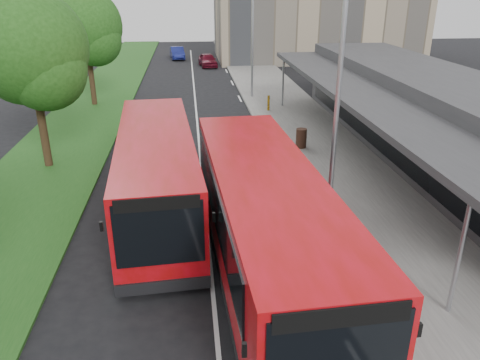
{
  "coord_description": "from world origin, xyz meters",
  "views": [
    {
      "loc": [
        -0.42,
        -12.04,
        7.81
      ],
      "look_at": [
        1.22,
        2.93,
        1.5
      ],
      "focal_mm": 35.0,
      "sensor_mm": 36.0,
      "label": 1
    }
  ],
  "objects_px": {
    "lamp_post_near": "(336,92)",
    "bollard": "(268,103)",
    "tree_far": "(86,31)",
    "car_near": "(208,60)",
    "tree_mid": "(31,56)",
    "lamp_post_far": "(251,32)",
    "bus_main": "(265,224)",
    "bus_second": "(157,173)",
    "litter_bin": "(301,138)",
    "car_far": "(177,53)"
  },
  "relations": [
    {
      "from": "car_near",
      "to": "car_far",
      "type": "distance_m",
      "value": 6.57
    },
    {
      "from": "tree_mid",
      "to": "lamp_post_far",
      "type": "xyz_separation_m",
      "value": [
        11.13,
        12.95,
        -0.32
      ]
    },
    {
      "from": "tree_far",
      "to": "bus_second",
      "type": "xyz_separation_m",
      "value": [
        5.34,
        -17.26,
        -3.43
      ]
    },
    {
      "from": "bus_main",
      "to": "bus_second",
      "type": "height_order",
      "value": "bus_main"
    },
    {
      "from": "litter_bin",
      "to": "bollard",
      "type": "height_order",
      "value": "bollard"
    },
    {
      "from": "lamp_post_near",
      "to": "car_near",
      "type": "xyz_separation_m",
      "value": [
        -2.5,
        34.89,
        -4.06
      ]
    },
    {
      "from": "tree_mid",
      "to": "litter_bin",
      "type": "xyz_separation_m",
      "value": [
        12.14,
        1.04,
        -4.4
      ]
    },
    {
      "from": "tree_far",
      "to": "car_near",
      "type": "height_order",
      "value": "tree_far"
    },
    {
      "from": "tree_far",
      "to": "litter_bin",
      "type": "relative_size",
      "value": 7.98
    },
    {
      "from": "lamp_post_near",
      "to": "bus_main",
      "type": "xyz_separation_m",
      "value": [
        -2.57,
        -2.68,
        -3.06
      ]
    },
    {
      "from": "tree_far",
      "to": "car_near",
      "type": "distance_m",
      "value": 18.55
    },
    {
      "from": "lamp_post_far",
      "to": "car_far",
      "type": "xyz_separation_m",
      "value": [
        -5.67,
        20.65,
        -4.05
      ]
    },
    {
      "from": "tree_mid",
      "to": "lamp_post_far",
      "type": "distance_m",
      "value": 17.08
    },
    {
      "from": "tree_far",
      "to": "bus_main",
      "type": "relative_size",
      "value": 0.67
    },
    {
      "from": "tree_far",
      "to": "bus_main",
      "type": "bearing_deg",
      "value": -68.52
    },
    {
      "from": "lamp_post_near",
      "to": "bollard",
      "type": "xyz_separation_m",
      "value": [
        0.62,
        15.79,
        -4.08
      ]
    },
    {
      "from": "bollard",
      "to": "car_far",
      "type": "relative_size",
      "value": 0.24
    },
    {
      "from": "bus_second",
      "to": "lamp_post_far",
      "type": "bearing_deg",
      "value": 68.46
    },
    {
      "from": "tree_far",
      "to": "litter_bin",
      "type": "xyz_separation_m",
      "value": [
        12.14,
        -10.96,
        -4.35
      ]
    },
    {
      "from": "tree_mid",
      "to": "bus_main",
      "type": "distance_m",
      "value": 13.39
    },
    {
      "from": "tree_mid",
      "to": "lamp_post_far",
      "type": "height_order",
      "value": "lamp_post_far"
    },
    {
      "from": "lamp_post_near",
      "to": "lamp_post_far",
      "type": "bearing_deg",
      "value": 90.0
    },
    {
      "from": "litter_bin",
      "to": "car_far",
      "type": "bearing_deg",
      "value": 101.61
    },
    {
      "from": "bus_main",
      "to": "car_far",
      "type": "height_order",
      "value": "bus_main"
    },
    {
      "from": "bus_second",
      "to": "bollard",
      "type": "distance_m",
      "value": 15.42
    },
    {
      "from": "bus_main",
      "to": "bus_second",
      "type": "xyz_separation_m",
      "value": [
        -3.22,
        4.48,
        -0.1
      ]
    },
    {
      "from": "tree_far",
      "to": "lamp_post_far",
      "type": "relative_size",
      "value": 0.97
    },
    {
      "from": "bus_second",
      "to": "litter_bin",
      "type": "relative_size",
      "value": 11.23
    },
    {
      "from": "tree_far",
      "to": "litter_bin",
      "type": "height_order",
      "value": "tree_far"
    },
    {
      "from": "lamp_post_near",
      "to": "bollard",
      "type": "distance_m",
      "value": 16.32
    },
    {
      "from": "lamp_post_near",
      "to": "bus_main",
      "type": "height_order",
      "value": "lamp_post_near"
    },
    {
      "from": "lamp_post_near",
      "to": "car_far",
      "type": "xyz_separation_m",
      "value": [
        -5.67,
        40.65,
        -4.05
      ]
    },
    {
      "from": "bus_main",
      "to": "bollard",
      "type": "xyz_separation_m",
      "value": [
        3.19,
        18.47,
        -1.02
      ]
    },
    {
      "from": "tree_mid",
      "to": "bus_main",
      "type": "bearing_deg",
      "value": -48.7
    },
    {
      "from": "tree_mid",
      "to": "car_far",
      "type": "distance_m",
      "value": 34.31
    },
    {
      "from": "lamp_post_near",
      "to": "car_near",
      "type": "height_order",
      "value": "lamp_post_near"
    },
    {
      "from": "tree_far",
      "to": "car_near",
      "type": "relative_size",
      "value": 1.99
    },
    {
      "from": "lamp_post_far",
      "to": "car_near",
      "type": "xyz_separation_m",
      "value": [
        -2.5,
        14.89,
        -4.06
      ]
    },
    {
      "from": "tree_mid",
      "to": "bollard",
      "type": "xyz_separation_m",
      "value": [
        11.75,
        8.74,
        -4.4
      ]
    },
    {
      "from": "litter_bin",
      "to": "lamp_post_near",
      "type": "bearing_deg",
      "value": -97.13
    },
    {
      "from": "lamp_post_far",
      "to": "litter_bin",
      "type": "distance_m",
      "value": 12.63
    },
    {
      "from": "tree_mid",
      "to": "litter_bin",
      "type": "distance_m",
      "value": 12.95
    },
    {
      "from": "tree_mid",
      "to": "bollard",
      "type": "distance_m",
      "value": 15.29
    },
    {
      "from": "tree_far",
      "to": "car_far",
      "type": "distance_m",
      "value": 22.69
    },
    {
      "from": "tree_mid",
      "to": "lamp_post_near",
      "type": "bearing_deg",
      "value": -32.36
    },
    {
      "from": "tree_mid",
      "to": "bus_second",
      "type": "relative_size",
      "value": 0.72
    },
    {
      "from": "lamp_post_far",
      "to": "tree_mid",
      "type": "bearing_deg",
      "value": -130.68
    },
    {
      "from": "litter_bin",
      "to": "car_far",
      "type": "xyz_separation_m",
      "value": [
        -6.69,
        32.56,
        0.03
      ]
    },
    {
      "from": "car_far",
      "to": "bus_second",
      "type": "bearing_deg",
      "value": -96.43
    },
    {
      "from": "bus_second",
      "to": "bus_main",
      "type": "bearing_deg",
      "value": -58.18
    }
  ]
}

